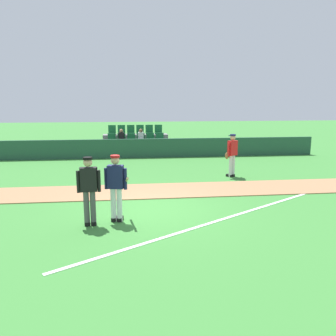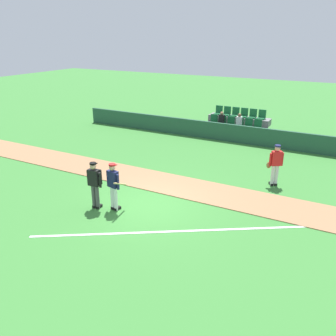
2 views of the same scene
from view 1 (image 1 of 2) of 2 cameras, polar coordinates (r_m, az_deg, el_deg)
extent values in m
plane|color=#387A33|center=(10.27, -3.59, -6.71)|extent=(80.00, 80.00, 0.00)
cube|color=#9E704C|center=(12.17, -4.12, -3.78)|extent=(28.00, 2.01, 0.03)
cube|color=white|center=(10.39, 13.44, -6.76)|extent=(10.23, 6.45, 0.01)
cube|color=#234C38|center=(19.10, -5.15, 3.21)|extent=(20.00, 0.16, 1.03)
cube|color=slate|center=(20.58, -5.25, 2.76)|extent=(3.90, 2.10, 0.30)
cube|color=slate|center=(20.11, -5.23, 3.57)|extent=(3.80, 0.85, 0.40)
cube|color=#196033|center=(19.99, -9.19, 4.15)|extent=(0.44, 0.40, 0.08)
cube|color=#196033|center=(20.18, -9.18, 4.93)|extent=(0.44, 0.08, 0.50)
cube|color=#196033|center=(19.98, -7.61, 4.18)|extent=(0.44, 0.40, 0.08)
cube|color=#196033|center=(20.17, -7.62, 4.97)|extent=(0.44, 0.08, 0.50)
cube|color=black|center=(19.99, -7.63, 5.06)|extent=(0.32, 0.22, 0.52)
sphere|color=#9E7051|center=(19.96, -7.65, 6.05)|extent=(0.20, 0.20, 0.20)
cube|color=#196033|center=(19.98, -6.03, 4.22)|extent=(0.44, 0.40, 0.08)
cube|color=#196033|center=(20.17, -6.05, 5.00)|extent=(0.44, 0.08, 0.50)
cube|color=#196033|center=(19.99, -4.45, 4.25)|extent=(0.44, 0.40, 0.08)
cube|color=#196033|center=(20.18, -4.48, 5.03)|extent=(0.44, 0.08, 0.50)
cube|color=silver|center=(20.01, -4.46, 5.12)|extent=(0.32, 0.22, 0.52)
sphere|color=brown|center=(19.97, -4.48, 6.12)|extent=(0.20, 0.20, 0.20)
cube|color=#196033|center=(20.02, -2.87, 4.28)|extent=(0.44, 0.40, 0.08)
cube|color=#196033|center=(20.21, -2.92, 5.06)|extent=(0.44, 0.08, 0.50)
cube|color=#196033|center=(20.06, -1.30, 4.31)|extent=(0.44, 0.40, 0.08)
cube|color=#196033|center=(20.25, -1.36, 5.09)|extent=(0.44, 0.08, 0.50)
cube|color=slate|center=(20.91, -5.32, 4.96)|extent=(3.80, 0.85, 0.40)
cube|color=#196033|center=(20.80, -9.13, 5.52)|extent=(0.44, 0.40, 0.08)
cube|color=#196033|center=(20.99, -9.13, 6.26)|extent=(0.44, 0.08, 0.50)
cube|color=#196033|center=(20.78, -7.61, 5.56)|extent=(0.44, 0.40, 0.08)
cube|color=#196033|center=(20.98, -7.62, 6.30)|extent=(0.44, 0.08, 0.50)
cube|color=#196033|center=(20.78, -6.08, 5.60)|extent=(0.44, 0.40, 0.08)
cube|color=#196033|center=(20.97, -6.10, 6.33)|extent=(0.44, 0.08, 0.50)
cube|color=#196033|center=(20.79, -4.56, 5.63)|extent=(0.44, 0.40, 0.08)
cube|color=#196033|center=(20.99, -4.59, 6.37)|extent=(0.44, 0.08, 0.50)
cube|color=#196033|center=(20.82, -3.04, 5.66)|extent=(0.44, 0.40, 0.08)
cube|color=#196033|center=(21.02, -3.09, 6.39)|extent=(0.44, 0.08, 0.50)
cube|color=#196033|center=(20.86, -1.52, 5.68)|extent=(0.44, 0.40, 0.08)
cube|color=#196033|center=(21.06, -1.58, 6.41)|extent=(0.44, 0.08, 0.50)
cylinder|color=white|center=(9.24, -8.91, -5.96)|extent=(0.14, 0.14, 0.90)
cylinder|color=white|center=(9.21, -7.94, -6.00)|extent=(0.14, 0.14, 0.90)
cube|color=black|center=(9.42, -8.75, -8.18)|extent=(0.17, 0.28, 0.10)
cube|color=black|center=(9.39, -7.79, -8.23)|extent=(0.17, 0.28, 0.10)
cube|color=#191E47|center=(9.03, -8.56, -1.43)|extent=(0.44, 0.30, 0.60)
cylinder|color=#191E47|center=(9.10, -10.08, -1.70)|extent=(0.09, 0.09, 0.55)
cylinder|color=#191E47|center=(8.99, -7.00, -1.78)|extent=(0.09, 0.09, 0.55)
sphere|color=tan|center=(8.95, -8.64, 1.26)|extent=(0.22, 0.22, 0.22)
cylinder|color=#B21919|center=(8.93, -8.66, 1.89)|extent=(0.23, 0.23, 0.06)
cube|color=#B21919|center=(9.03, -8.51, 1.80)|extent=(0.20, 0.15, 0.02)
cylinder|color=tan|center=(9.11, -6.86, -2.25)|extent=(0.14, 0.80, 0.41)
cylinder|color=#4C4C4C|center=(9.07, -13.16, -6.46)|extent=(0.14, 0.14, 0.90)
cylinder|color=#4C4C4C|center=(9.06, -12.14, -6.44)|extent=(0.14, 0.14, 0.90)
cube|color=black|center=(9.25, -13.03, -8.72)|extent=(0.13, 0.27, 0.10)
cube|color=black|center=(9.24, -12.03, -8.69)|extent=(0.13, 0.27, 0.10)
cube|color=black|center=(8.87, -12.86, -1.83)|extent=(0.41, 0.24, 0.60)
cylinder|color=black|center=(8.90, -14.45, -2.19)|extent=(0.09, 0.09, 0.55)
cylinder|color=black|center=(8.87, -11.23, -2.09)|extent=(0.09, 0.09, 0.55)
sphere|color=tan|center=(8.78, -12.98, 0.91)|extent=(0.22, 0.22, 0.22)
cylinder|color=black|center=(8.77, -13.01, 1.55)|extent=(0.23, 0.23, 0.06)
cube|color=black|center=(8.87, -12.96, 1.47)|extent=(0.19, 0.13, 0.02)
cube|color=black|center=(8.99, -12.82, -1.64)|extent=(0.44, 0.10, 0.56)
cylinder|color=silver|center=(14.52, 10.18, 0.28)|extent=(0.14, 0.14, 0.90)
cylinder|color=silver|center=(14.64, 10.58, 0.36)|extent=(0.14, 0.14, 0.90)
cube|color=black|center=(14.64, 9.95, -1.22)|extent=(0.24, 0.28, 0.10)
cube|color=black|center=(14.76, 10.35, -1.13)|extent=(0.24, 0.28, 0.10)
cube|color=red|center=(14.46, 10.49, 3.24)|extent=(0.45, 0.40, 0.60)
cylinder|color=red|center=(14.28, 9.85, 2.96)|extent=(0.09, 0.09, 0.55)
cylinder|color=red|center=(14.66, 11.10, 3.13)|extent=(0.09, 0.09, 0.55)
sphere|color=tan|center=(14.41, 10.55, 4.93)|extent=(0.22, 0.22, 0.22)
cylinder|color=#191E4C|center=(14.40, 10.56, 5.33)|extent=(0.23, 0.23, 0.06)
cube|color=#191E4C|center=(14.47, 10.25, 5.25)|extent=(0.22, 0.20, 0.02)
ellipsoid|color=brown|center=(14.33, 9.61, 1.99)|extent=(0.23, 0.21, 0.28)
camera|label=2|loc=(7.20, 89.37, 23.30)|focal=37.31mm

